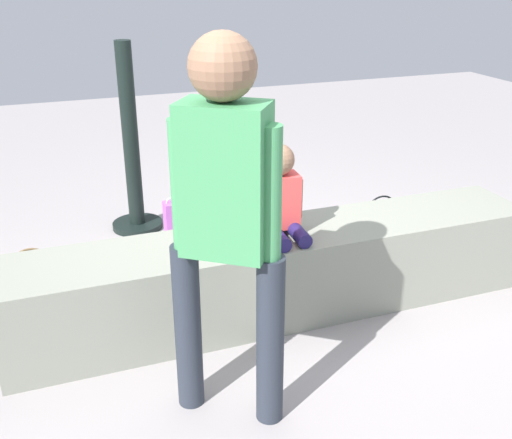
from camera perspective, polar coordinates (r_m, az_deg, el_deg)
The scene contains 10 objects.
ground_plane at distance 3.45m, azimuth 2.33°, elevation -8.49°, with size 12.00×12.00×0.00m, color gray.
concrete_ledge at distance 3.33m, azimuth 2.40°, elevation -5.00°, with size 2.91×0.48×0.48m, color gray.
child_seated at distance 3.12m, azimuth 2.25°, elevation 2.19°, with size 0.28×0.32×0.48m.
adult_standing at distance 2.29m, azimuth -2.87°, elevation 1.35°, with size 0.40×0.35×1.60m.
cake_plate at distance 3.11m, azimuth -1.48°, elevation -1.75°, with size 0.22×0.22×0.07m.
gift_bag at distance 4.11m, azimuth -7.25°, elevation -0.47°, with size 0.18×0.11×0.37m.
railing_post at distance 4.35m, azimuth -11.51°, elevation 5.51°, with size 0.36×0.36×1.32m.
water_bottle_near_gift at distance 4.35m, azimuth 3.70°, elevation -0.13°, with size 0.07×0.07×0.19m.
handbag_black_leather at distance 4.20m, azimuth 11.49°, elevation -0.76°, with size 0.32×0.11×0.37m.
handbag_brown_canvas at distance 3.63m, azimuth -20.02°, elevation -5.86°, with size 0.31×0.13×0.37m.
Camera 1 is at (-1.14, -2.69, 1.82)m, focal length 42.71 mm.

